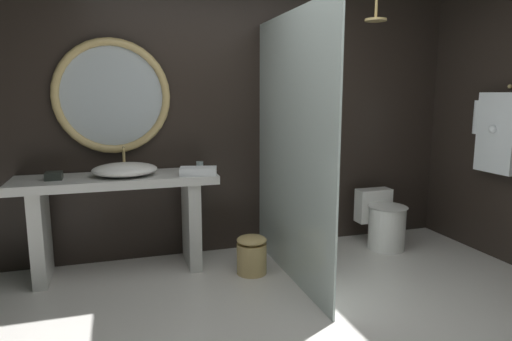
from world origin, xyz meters
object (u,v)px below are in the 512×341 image
(waste_bin, at_px, (252,254))
(folded_hand_towel, at_px, (198,171))
(round_wall_mirror, at_px, (112,96))
(tumbler_cup, at_px, (200,166))
(tissue_box, at_px, (54,176))
(rain_shower_head, at_px, (376,15))
(vessel_sink, at_px, (125,169))
(toilet, at_px, (383,221))
(hanging_bathrobe, at_px, (499,130))

(waste_bin, height_order, folded_hand_towel, folded_hand_towel)
(round_wall_mirror, xyz_separation_m, waste_bin, (1.05, -0.60, -1.31))
(tumbler_cup, bearing_deg, tissue_box, -177.96)
(tumbler_cup, distance_m, round_wall_mirror, 0.94)
(rain_shower_head, bearing_deg, tumbler_cup, 170.89)
(vessel_sink, distance_m, waste_bin, 1.26)
(tissue_box, height_order, round_wall_mirror, round_wall_mirror)
(tissue_box, distance_m, rain_shower_head, 3.00)
(vessel_sink, bearing_deg, folded_hand_towel, -12.97)
(vessel_sink, bearing_deg, rain_shower_head, -5.19)
(round_wall_mirror, relative_size, rain_shower_head, 2.52)
(tumbler_cup, xyz_separation_m, toilet, (1.78, -0.14, -0.61))
(vessel_sink, xyz_separation_m, waste_bin, (0.98, -0.33, -0.72))
(rain_shower_head, height_order, toilet, rain_shower_head)
(tumbler_cup, height_order, folded_hand_towel, tumbler_cup)
(vessel_sink, relative_size, hanging_bathrobe, 0.68)
(toilet, bearing_deg, rain_shower_head, -156.79)
(tumbler_cup, bearing_deg, hanging_bathrobe, -15.94)
(tissue_box, bearing_deg, waste_bin, -12.67)
(toilet, bearing_deg, vessel_sink, 177.91)
(toilet, distance_m, folded_hand_towel, 1.92)
(tumbler_cup, relative_size, rain_shower_head, 0.22)
(vessel_sink, bearing_deg, hanging_bathrobe, -12.01)
(toilet, height_order, waste_bin, toilet)
(tissue_box, xyz_separation_m, folded_hand_towel, (1.12, -0.14, 0.00))
(rain_shower_head, relative_size, toilet, 0.71)
(hanging_bathrobe, height_order, folded_hand_towel, hanging_bathrobe)
(round_wall_mirror, bearing_deg, tumbler_cup, -17.73)
(tissue_box, xyz_separation_m, toilet, (2.94, -0.10, -0.60))
(tissue_box, bearing_deg, toilet, -1.86)
(vessel_sink, bearing_deg, round_wall_mirror, 103.89)
(waste_bin, distance_m, folded_hand_towel, 0.83)
(folded_hand_towel, bearing_deg, tissue_box, 172.79)
(round_wall_mirror, bearing_deg, hanging_bathrobe, -16.33)
(waste_bin, bearing_deg, hanging_bathrobe, -8.81)
(waste_bin, bearing_deg, folded_hand_towel, 153.49)
(tissue_box, height_order, waste_bin, tissue_box)
(round_wall_mirror, bearing_deg, rain_shower_head, -11.87)
(toilet, bearing_deg, round_wall_mirror, 171.74)
(vessel_sink, distance_m, rain_shower_head, 2.52)
(vessel_sink, distance_m, tissue_box, 0.54)
(round_wall_mirror, height_order, toilet, round_wall_mirror)
(tissue_box, height_order, hanging_bathrobe, hanging_bathrobe)
(vessel_sink, height_order, round_wall_mirror, round_wall_mirror)
(hanging_bathrobe, bearing_deg, folded_hand_towel, 168.20)
(folded_hand_towel, bearing_deg, toilet, 1.45)
(tumbler_cup, relative_size, tissue_box, 0.66)
(hanging_bathrobe, bearing_deg, tumbler_cup, 164.06)
(tissue_box, relative_size, rain_shower_head, 0.34)
(toilet, bearing_deg, hanging_bathrobe, -38.37)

